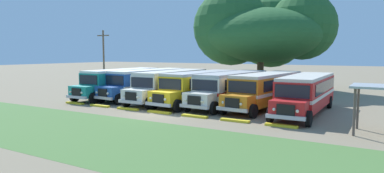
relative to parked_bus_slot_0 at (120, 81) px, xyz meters
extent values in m
plane|color=#84755B|center=(9.07, -6.02, -1.58)|extent=(220.00, 220.00, 0.00)
cube|color=#4C7538|center=(9.07, -12.84, -1.58)|extent=(80.00, 8.68, 0.01)
cube|color=teal|center=(0.00, 0.31, -0.03)|extent=(2.64, 9.24, 2.10)
cube|color=white|center=(0.00, 0.31, -0.20)|extent=(2.67, 9.26, 0.24)
cube|color=black|center=(1.26, 0.63, 0.47)|extent=(0.16, 8.00, 0.80)
cube|color=black|center=(-1.28, 0.59, 0.47)|extent=(0.16, 8.00, 0.80)
cube|color=silver|center=(0.00, 0.31, 1.13)|extent=(2.56, 9.14, 0.22)
cube|color=teal|center=(0.08, -4.99, -0.56)|extent=(2.22, 1.43, 1.05)
cube|color=black|center=(0.09, -5.73, -0.53)|extent=(1.10, 0.12, 0.70)
cube|color=#B7B7BC|center=(0.09, -5.77, -0.96)|extent=(2.40, 0.24, 0.24)
cube|color=black|center=(0.07, -4.32, 0.47)|extent=(2.20, 0.09, 0.84)
cube|color=white|center=(-0.08, 4.93, -0.14)|extent=(0.90, 0.07, 1.30)
sphere|color=#EAE5C6|center=(0.79, -5.77, -0.53)|extent=(0.20, 0.20, 0.20)
sphere|color=#EAE5C6|center=(-0.61, -5.79, -0.53)|extent=(0.20, 0.20, 0.20)
cylinder|color=black|center=(1.28, -4.87, -1.08)|extent=(0.30, 1.00, 1.00)
cylinder|color=black|center=(-1.12, -4.91, -1.08)|extent=(0.30, 1.00, 1.00)
cylinder|color=black|center=(1.15, 3.33, -1.08)|extent=(0.30, 1.00, 1.00)
cylinder|color=black|center=(-1.25, 3.29, -1.08)|extent=(0.30, 1.00, 1.00)
cube|color=#23519E|center=(2.85, 1.11, -0.03)|extent=(3.14, 9.35, 2.10)
cube|color=silver|center=(2.85, 1.11, -0.20)|extent=(3.17, 9.37, 0.24)
cube|color=black|center=(4.14, 1.32, 0.47)|extent=(0.60, 7.98, 0.80)
cube|color=black|center=(1.60, 1.50, 0.47)|extent=(0.60, 7.98, 0.80)
cube|color=silver|center=(2.85, 1.11, 1.13)|extent=(3.05, 9.25, 0.22)
cube|color=#23519E|center=(2.48, -4.18, -0.56)|extent=(2.29, 1.55, 1.05)
cube|color=black|center=(2.42, -4.92, -0.53)|extent=(1.10, 0.18, 0.70)
cube|color=#B7B7BC|center=(2.42, -4.96, -0.96)|extent=(2.41, 0.37, 0.24)
cube|color=black|center=(2.52, -3.51, 0.47)|extent=(2.20, 0.21, 0.84)
cube|color=silver|center=(3.17, 5.72, -0.14)|extent=(0.90, 0.12, 1.30)
sphere|color=#EAE5C6|center=(3.12, -5.01, -0.53)|extent=(0.20, 0.20, 0.20)
sphere|color=#EAE5C6|center=(1.72, -4.92, -0.53)|extent=(0.20, 0.20, 0.20)
cylinder|color=black|center=(3.68, -4.16, -1.08)|extent=(0.35, 1.02, 1.00)
cylinder|color=black|center=(1.29, -3.99, -1.08)|extent=(0.35, 1.02, 1.00)
cylinder|color=black|center=(4.26, 4.02, -1.08)|extent=(0.35, 1.02, 1.00)
cylinder|color=black|center=(1.86, 4.19, -1.08)|extent=(0.35, 1.02, 1.00)
cube|color=silver|center=(6.08, 0.48, -0.03)|extent=(2.62, 9.23, 2.10)
cube|color=maroon|center=(6.08, 0.48, -0.20)|extent=(2.65, 9.25, 0.24)
cube|color=black|center=(7.35, 0.80, 0.47)|extent=(0.14, 8.00, 0.80)
cube|color=black|center=(4.81, 0.77, 0.47)|extent=(0.14, 8.00, 0.80)
cube|color=beige|center=(6.08, 0.48, 1.13)|extent=(2.54, 9.13, 0.22)
cube|color=silver|center=(6.15, -4.82, -0.56)|extent=(2.22, 1.43, 1.05)
cube|color=black|center=(6.16, -5.56, -0.53)|extent=(1.10, 0.11, 0.70)
cube|color=#B7B7BC|center=(6.16, -5.60, -0.96)|extent=(2.40, 0.23, 0.24)
cube|color=black|center=(6.14, -4.15, 0.47)|extent=(2.20, 0.09, 0.84)
cube|color=maroon|center=(6.02, 5.10, -0.14)|extent=(0.90, 0.07, 1.30)
sphere|color=#EAE5C6|center=(6.86, -5.60, -0.53)|extent=(0.20, 0.20, 0.20)
sphere|color=#EAE5C6|center=(5.46, -5.62, -0.53)|extent=(0.20, 0.20, 0.20)
cylinder|color=black|center=(7.35, -4.70, -1.08)|extent=(0.29, 1.00, 1.00)
cylinder|color=black|center=(4.95, -4.73, -1.08)|extent=(0.29, 1.00, 1.00)
cylinder|color=black|center=(7.24, 3.50, -1.08)|extent=(0.29, 1.00, 1.00)
cylinder|color=black|center=(4.84, 3.47, -1.08)|extent=(0.29, 1.00, 1.00)
cube|color=yellow|center=(9.23, 0.48, -0.03)|extent=(3.12, 9.35, 2.10)
cube|color=black|center=(9.23, 0.48, -0.20)|extent=(3.15, 9.37, 0.24)
cube|color=black|center=(10.52, 0.69, 0.47)|extent=(0.58, 7.98, 0.80)
cube|color=black|center=(7.99, 0.87, 0.47)|extent=(0.58, 7.98, 0.80)
cube|color=#B2B2B7|center=(9.23, 0.48, 1.13)|extent=(3.03, 9.24, 0.22)
cube|color=yellow|center=(8.87, -4.81, -0.56)|extent=(2.29, 1.55, 1.05)
cube|color=black|center=(8.82, -5.54, -0.53)|extent=(1.10, 0.17, 0.70)
cube|color=#B7B7BC|center=(8.82, -5.58, -0.96)|extent=(2.41, 0.36, 0.24)
cube|color=black|center=(8.92, -4.14, 0.47)|extent=(2.20, 0.21, 0.84)
cube|color=black|center=(9.55, 5.09, -0.14)|extent=(0.90, 0.12, 1.30)
sphere|color=#EAE5C6|center=(9.52, -5.64, -0.53)|extent=(0.20, 0.20, 0.20)
sphere|color=#EAE5C6|center=(8.12, -5.55, -0.53)|extent=(0.20, 0.20, 0.20)
cylinder|color=black|center=(10.08, -4.79, -1.08)|extent=(0.35, 1.02, 1.00)
cylinder|color=black|center=(7.68, -4.63, -1.08)|extent=(0.35, 1.02, 1.00)
cylinder|color=black|center=(10.63, 3.39, -1.08)|extent=(0.35, 1.02, 1.00)
cylinder|color=black|center=(8.24, 3.56, -1.08)|extent=(0.35, 1.02, 1.00)
cube|color=silver|center=(12.04, 0.97, -0.03)|extent=(3.06, 9.34, 2.10)
cube|color=red|center=(12.04, 0.97, -0.20)|extent=(3.09, 9.36, 0.24)
cube|color=black|center=(13.33, 1.19, 0.47)|extent=(0.53, 7.99, 0.80)
cube|color=black|center=(10.79, 1.34, 0.47)|extent=(0.53, 7.99, 0.80)
cube|color=#B2B2B7|center=(12.04, 0.97, 1.13)|extent=(2.97, 9.23, 0.22)
cube|color=silver|center=(11.72, -4.32, -0.56)|extent=(2.28, 1.53, 1.05)
cube|color=black|center=(11.67, -5.06, -0.53)|extent=(1.10, 0.17, 0.70)
cube|color=#B7B7BC|center=(11.67, -5.10, -0.96)|extent=(2.41, 0.35, 0.24)
cube|color=black|center=(11.76, -3.66, 0.47)|extent=(2.20, 0.19, 0.84)
cube|color=red|center=(12.32, 5.58, -0.14)|extent=(0.90, 0.11, 1.30)
sphere|color=#EAE5C6|center=(12.37, -5.16, -0.53)|extent=(0.20, 0.20, 0.20)
sphere|color=#EAE5C6|center=(10.97, -5.07, -0.53)|extent=(0.20, 0.20, 0.20)
cylinder|color=black|center=(12.92, -4.30, -1.08)|extent=(0.34, 1.02, 1.00)
cylinder|color=black|center=(10.53, -4.15, -1.08)|extent=(0.34, 1.02, 1.00)
cylinder|color=black|center=(13.42, 3.89, -1.08)|extent=(0.34, 1.02, 1.00)
cylinder|color=black|center=(11.03, 4.03, -1.08)|extent=(0.34, 1.02, 1.00)
cube|color=orange|center=(15.10, 1.20, -0.03)|extent=(3.32, 9.39, 2.10)
cube|color=white|center=(15.10, 1.20, -0.20)|extent=(3.35, 9.41, 0.24)
cube|color=black|center=(16.39, 1.38, 0.47)|extent=(0.76, 7.97, 0.80)
cube|color=black|center=(13.87, 1.61, 0.47)|extent=(0.76, 7.97, 0.80)
cube|color=beige|center=(15.10, 1.20, 1.13)|extent=(3.23, 9.28, 0.22)
cube|color=orange|center=(14.62, -4.08, -0.56)|extent=(2.32, 1.59, 1.05)
cube|color=black|center=(14.56, -4.82, -0.53)|extent=(1.10, 0.20, 0.70)
cube|color=#B7B7BC|center=(14.55, -4.86, -0.96)|extent=(2.41, 0.42, 0.24)
cube|color=black|center=(14.68, -3.41, 0.47)|extent=(2.20, 0.26, 0.84)
cube|color=white|center=(15.52, 5.80, -0.14)|extent=(0.90, 0.14, 1.30)
sphere|color=#EAE5C6|center=(15.25, -4.93, -0.53)|extent=(0.20, 0.20, 0.20)
sphere|color=#EAE5C6|center=(13.85, -4.81, -0.53)|extent=(0.20, 0.20, 0.20)
cylinder|color=black|center=(15.83, -4.09, -1.08)|extent=(0.37, 1.02, 1.00)
cylinder|color=black|center=(13.44, -3.87, -1.08)|extent=(0.37, 1.02, 1.00)
cylinder|color=black|center=(16.57, 4.08, -1.08)|extent=(0.37, 1.02, 1.00)
cylinder|color=black|center=(14.18, 4.29, -1.08)|extent=(0.37, 1.02, 1.00)
cube|color=red|center=(18.44, 0.24, -0.03)|extent=(2.60, 9.23, 2.10)
cube|color=white|center=(18.44, 0.24, -0.20)|extent=(2.63, 9.25, 0.24)
cube|color=black|center=(19.71, 0.55, 0.47)|extent=(0.12, 8.00, 0.80)
cube|color=black|center=(17.17, 0.53, 0.47)|extent=(0.12, 8.00, 0.80)
cube|color=beige|center=(18.44, 0.24, 1.13)|extent=(2.51, 9.12, 0.22)
cube|color=red|center=(18.50, -5.06, -0.56)|extent=(2.21, 1.42, 1.05)
cube|color=black|center=(18.51, -5.80, -0.53)|extent=(1.10, 0.11, 0.70)
cube|color=#B7B7BC|center=(18.51, -5.84, -0.96)|extent=(2.40, 0.22, 0.24)
cube|color=black|center=(18.49, -4.39, 0.47)|extent=(2.20, 0.08, 0.84)
cube|color=white|center=(18.39, 4.86, -0.14)|extent=(0.90, 0.07, 1.30)
sphere|color=#EAE5C6|center=(19.21, -5.84, -0.53)|extent=(0.20, 0.20, 0.20)
sphere|color=#EAE5C6|center=(17.81, -5.86, -0.53)|extent=(0.20, 0.20, 0.20)
cylinder|color=black|center=(19.70, -4.95, -1.08)|extent=(0.29, 1.00, 1.00)
cylinder|color=black|center=(17.30, -4.97, -1.08)|extent=(0.29, 1.00, 1.00)
cylinder|color=black|center=(19.61, 3.25, -1.08)|extent=(0.29, 1.00, 1.00)
cylinder|color=black|center=(17.21, 3.23, -1.08)|extent=(0.29, 1.00, 1.00)
cube|color=yellow|center=(-0.11, -5.77, -1.51)|extent=(2.00, 0.36, 0.15)
cube|color=yellow|center=(2.95, -5.77, -1.51)|extent=(2.00, 0.36, 0.15)
cube|color=yellow|center=(6.01, -5.77, -1.51)|extent=(2.00, 0.36, 0.15)
cube|color=yellow|center=(9.07, -5.77, -1.51)|extent=(2.00, 0.36, 0.15)
cube|color=yellow|center=(12.14, -5.77, -1.51)|extent=(2.00, 0.36, 0.15)
cube|color=yellow|center=(15.20, -5.77, -1.51)|extent=(2.00, 0.36, 0.15)
cube|color=yellow|center=(18.26, -5.77, -1.51)|extent=(2.00, 0.36, 0.15)
cylinder|color=brown|center=(10.21, 13.15, 0.50)|extent=(0.78, 0.78, 4.16)
ellipsoid|color=#235628|center=(10.21, 13.15, 4.96)|extent=(14.30, 13.44, 6.36)
sphere|color=#235628|center=(14.57, 14.99, 6.00)|extent=(7.83, 7.83, 7.83)
sphere|color=#235628|center=(6.84, 12.11, 5.98)|extent=(9.18, 9.18, 9.18)
sphere|color=#235628|center=(10.21, 16.87, 5.66)|extent=(9.23, 9.23, 9.23)
cylinder|color=brown|center=(-5.31, 3.02, 1.97)|extent=(0.20, 0.20, 7.10)
cube|color=brown|center=(-5.31, 3.02, 4.92)|extent=(1.80, 0.12, 0.12)
cylinder|color=brown|center=(22.28, -6.02, -0.28)|extent=(0.14, 0.14, 2.60)
cylinder|color=brown|center=(22.28, -4.02, -0.28)|extent=(0.14, 0.14, 2.60)
camera|label=1|loc=(24.03, -26.16, 2.91)|focal=31.99mm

